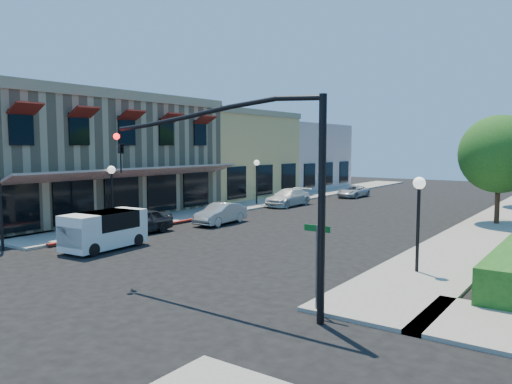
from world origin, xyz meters
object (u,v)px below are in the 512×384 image
Objects in this scene: lamppost_left_near at (112,181)px; white_van at (104,228)px; street_tree_a at (499,154)px; parked_car_c at (288,197)px; signal_mast_arm at (254,167)px; street_name_sign at (317,253)px; lamppost_right_far at (499,177)px; lamppost_right_near at (419,200)px; parked_car_a at (139,222)px; parked_car_d at (353,191)px; lamppost_left_far at (257,171)px; parked_car_b at (221,214)px.

white_van is at bearing -42.83° from lamppost_left_near.
street_tree_a reaches higher than parked_car_c.
street_name_sign is at bearing 23.20° from signal_mast_arm.
parked_car_c is (-14.70, -1.03, -2.07)m from lamppost_right_far.
lamppost_right_near is 14.85m from parked_car_a.
parked_car_a is at bearing -90.58° from parked_car_d.
parked_car_c is at bearing 119.31° from signal_mast_arm.
signal_mast_arm is 2.24× the size of lamppost_right_far.
lamppost_left_far is (0.00, 14.00, 0.00)m from lamppost_left_near.
street_tree_a is 1.82× the size of lamppost_right_far.
parked_car_c is (0.00, 15.09, 0.00)m from parked_car_a.
lamppost_left_near is at bearing -129.26° from parked_car_b.
parked_car_b is 0.83× the size of parked_car_c.
lamppost_right_near reaches higher than parked_car_c.
lamppost_right_near is 27.53m from parked_car_d.
signal_mast_arm is at bearing -25.32° from parked_car_a.
lamppost_right_far reaches higher than street_name_sign.
lamppost_left_far is at bearing -173.29° from lamppost_right_far.
lamppost_right_near is at bearing 16.03° from white_van.
signal_mast_arm is 1.74× the size of parked_car_c.
lamppost_left_near is (-16.00, 5.80, 1.04)m from street_name_sign.
parked_car_c is (-12.06, 21.47, -3.42)m from signal_mast_arm.
street_tree_a reaches higher than lamppost_left_far.
lamppost_left_near is 0.78× the size of parked_car_c.
white_van is 0.86× the size of parked_car_c.
white_van is at bearing -163.97° from lamppost_right_near.
parked_car_b is at bearing -140.41° from lamppost_right_far.
street_name_sign is at bearing -93.76° from street_tree_a.
lamppost_right_far reaches higher than parked_car_a.
street_name_sign is 0.66× the size of parked_car_d.
white_van is 1.02× the size of parked_car_a.
street_name_sign is 32.26m from parked_car_d.
street_name_sign reaches higher than parked_car_c.
white_van is at bearing -77.22° from lamppost_left_far.
lamppost_right_near is 0.94× the size of parked_car_d.
signal_mast_arm is 25.07m from lamppost_left_far.
lamppost_left_far and lamppost_right_near have the same top height.
parked_car_b is (-13.30, -11.00, -2.11)m from lamppost_right_far.
parked_car_b is at bearing 132.81° from signal_mast_arm.
parked_car_b is (1.40, 5.12, -0.03)m from parked_car_a.
lamppost_left_near is 17.00m from lamppost_right_near.
lamppost_right_far is 0.91× the size of white_van.
street_name_sign is at bearing -92.63° from lamppost_right_far.
street_name_sign is (-1.30, -19.80, -2.50)m from street_tree_a.
street_tree_a is at bearing 0.00° from lamppost_left_far.
parked_car_a is (-14.70, -0.12, -2.07)m from lamppost_right_near.
lamppost_left_far is at bearing 101.83° from parked_car_a.
white_van is 27.73m from parked_car_d.
parked_car_c is at bearing 95.26° from white_van.
parked_car_a is (2.30, -14.12, -2.07)m from lamppost_left_far.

